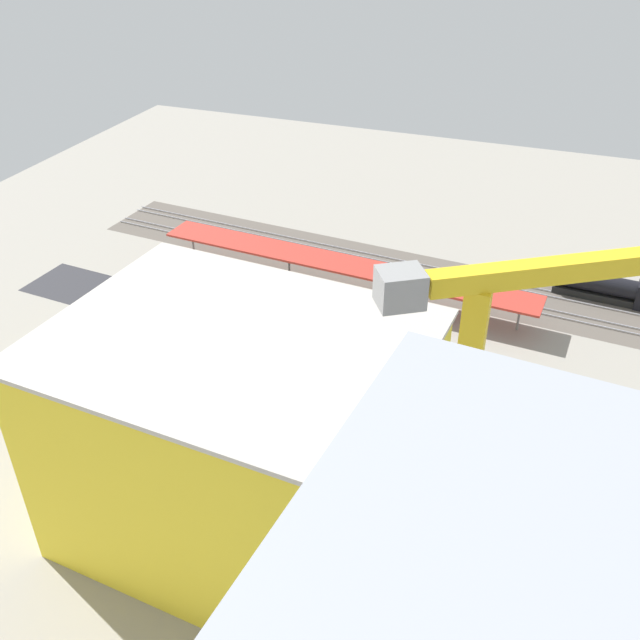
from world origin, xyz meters
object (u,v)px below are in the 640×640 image
Objects in this scene: parked_car_3 at (357,338)px; street_tree_3 at (257,334)px; platform_canopy_near at (342,264)px; tower_crane at (474,454)px; locomotive at (611,289)px; construction_building at (241,440)px; parked_car_2 at (423,356)px; parked_car_4 at (299,326)px; parked_car_0 at (552,382)px; traffic_light at (278,295)px; box_truck_1 at (386,419)px; street_tree_0 at (285,344)px; street_tree_2 at (630,417)px; street_tree_5 at (527,387)px; box_truck_0 at (207,383)px; street_tree_1 at (387,355)px; street_tree_4 at (160,317)px; parked_car_1 at (487,367)px; parked_car_5 at (248,317)px.

street_tree_3 reaches higher than parked_car_3.
platform_canopy_near is 55.66m from tower_crane.
construction_building is at bearing 60.73° from locomotive.
parked_car_2 is 0.96× the size of parked_car_4.
traffic_light reaches higher than parked_car_0.
parked_car_4 is 21.73m from box_truck_1.
street_tree_0 is 37.06m from street_tree_2.
tower_crane is 3.98× the size of street_tree_5.
construction_building is at bearing 34.39° from street_tree_2.
box_truck_0 is 1.25× the size of street_tree_1.
parked_car_2 is 25.90m from box_truck_0.
street_tree_1 is at bearing -157.23° from box_truck_0.
construction_building is 3.70× the size of street_tree_4.
street_tree_0 is at bearing 21.55° from parked_car_1.
tower_crane is at bearing 126.93° from parked_car_4.
street_tree_5 is at bearing 165.93° from parked_car_5.
box_truck_1 is (8.32, 14.35, 1.04)m from parked_car_1.
box_truck_1 is at bearing 106.04° from street_tree_1.
parked_car_3 is 0.16× the size of construction_building.
street_tree_0 is at bearing 41.81° from locomotive.
parked_car_3 is (29.34, 22.35, -1.00)m from locomotive.
street_tree_4 reaches higher than parked_car_0.
traffic_light is at bearing -17.56° from street_tree_5.
locomotive is at bearing -138.19° from street_tree_0.
platform_canopy_near reaches higher than box_truck_0.
tower_crane is (-2.60, 34.97, 18.09)m from parked_car_1.
street_tree_1 reaches higher than box_truck_1.
platform_canopy_near is at bearing -97.48° from parked_car_4.
street_tree_4 reaches higher than street_tree_2.
street_tree_4 reaches higher than box_truck_1.
locomotive is 38.36m from street_tree_1.
street_tree_3 is at bearing -0.41° from street_tree_2.
platform_canopy_near is 1.69× the size of tower_crane.
platform_canopy_near is at bearing -28.96° from parked_car_1.
box_truck_1 is at bearing 60.01° from locomotive.
street_tree_1 is (17.75, 7.33, 4.24)m from parked_car_0.
parked_car_3 is 32.09m from construction_building.
street_tree_4 is (21.87, 9.69, 4.04)m from parked_car_3.
street_tree_5 reaches higher than parked_car_5.
parked_car_3 is 0.66× the size of street_tree_2.
traffic_light is at bearing -13.21° from street_tree_2.
street_tree_5 is at bearing -179.46° from street_tree_4.
street_tree_1 is at bearing 22.45° from parked_car_0.
box_truck_0 is at bearing 77.33° from platform_canopy_near.
parked_car_5 is 0.14× the size of tower_crane.
locomotive is at bearing -119.99° from box_truck_1.
parked_car_2 is 15.93m from street_tree_5.
parked_car_4 is at bearing -1.32° from parked_car_1.
street_tree_2 is (-12.42, -26.28, -14.22)m from tower_crane.
box_truck_1 is 1.47× the size of street_tree_0.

